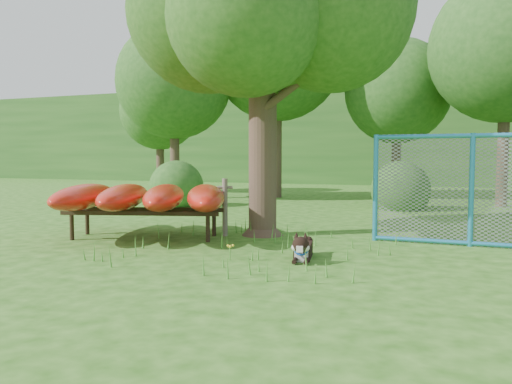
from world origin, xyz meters
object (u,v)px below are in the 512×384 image
(kayak_rack, at_px, (144,197))
(husky_dog, at_px, (303,249))
(oak_tree, at_px, (262,0))
(fence_section, at_px, (471,190))

(kayak_rack, bearing_deg, husky_dog, -31.37)
(husky_dog, bearing_deg, oak_tree, 113.96)
(oak_tree, height_order, husky_dog, oak_tree)
(husky_dog, height_order, fence_section, fence_section)
(oak_tree, xyz_separation_m, husky_dog, (1.47, -2.16, -4.59))
(fence_section, bearing_deg, husky_dog, -136.48)
(oak_tree, xyz_separation_m, fence_section, (3.97, 0.07, -3.75))
(kayak_rack, xyz_separation_m, husky_dog, (3.51, -0.95, -0.65))
(oak_tree, bearing_deg, kayak_rack, -149.31)
(kayak_rack, bearing_deg, fence_section, -4.22)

